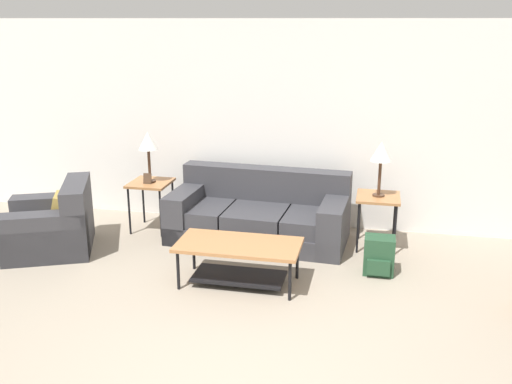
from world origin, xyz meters
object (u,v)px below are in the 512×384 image
(table_lamp_right, at_px, (381,154))
(coffee_table, at_px, (239,254))
(side_table_right, at_px, (378,202))
(table_lamp_left, at_px, (148,143))
(backpack, at_px, (379,256))
(couch, at_px, (259,216))
(armchair, at_px, (53,226))
(side_table_left, at_px, (151,187))

(table_lamp_right, bearing_deg, coffee_table, -136.14)
(side_table_right, relative_size, table_lamp_left, 0.99)
(backpack, bearing_deg, table_lamp_left, 165.37)
(couch, xyz_separation_m, coffee_table, (0.05, -1.27, 0.04))
(couch, height_order, table_lamp_left, table_lamp_left)
(coffee_table, bearing_deg, couch, 92.46)
(armchair, height_order, backpack, armchair)
(couch, relative_size, side_table_left, 3.42)
(coffee_table, relative_size, side_table_left, 1.96)
(coffee_table, bearing_deg, armchair, 169.74)
(armchair, distance_m, table_lamp_left, 1.49)
(armchair, relative_size, side_table_right, 1.96)
(table_lamp_right, bearing_deg, armchair, -166.62)
(coffee_table, relative_size, table_lamp_left, 1.95)
(side_table_left, distance_m, table_lamp_right, 2.86)
(backpack, bearing_deg, coffee_table, -158.35)
(side_table_left, xyz_separation_m, table_lamp_right, (2.81, 0.00, 0.57))
(side_table_left, height_order, side_table_right, same)
(side_table_left, bearing_deg, table_lamp_left, 116.57)
(armchair, bearing_deg, backpack, 2.00)
(side_table_right, distance_m, table_lamp_right, 0.57)
(coffee_table, bearing_deg, backpack, 21.65)
(couch, relative_size, side_table_right, 3.42)
(armchair, xyz_separation_m, table_lamp_right, (3.67, 0.87, 0.85))
(armchair, bearing_deg, side_table_right, 13.38)
(backpack, bearing_deg, table_lamp_right, 93.09)
(armchair, bearing_deg, coffee_table, -10.26)
(side_table_right, height_order, backpack, side_table_right)
(table_lamp_left, bearing_deg, side_table_right, -0.00)
(side_table_left, height_order, table_lamp_left, table_lamp_left)
(coffee_table, bearing_deg, side_table_right, 43.86)
(couch, distance_m, backpack, 1.61)
(coffee_table, xyz_separation_m, table_lamp_right, (1.35, 1.29, 0.81))
(couch, distance_m, table_lamp_right, 1.64)
(side_table_left, relative_size, table_lamp_left, 0.99)
(couch, relative_size, table_lamp_left, 3.41)
(armchair, height_order, coffee_table, armchair)
(couch, bearing_deg, backpack, -26.63)
(couch, bearing_deg, coffee_table, -87.54)
(side_table_left, xyz_separation_m, side_table_right, (2.81, 0.00, 0.00))
(armchair, distance_m, backpack, 3.71)
(coffee_table, distance_m, side_table_left, 1.97)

